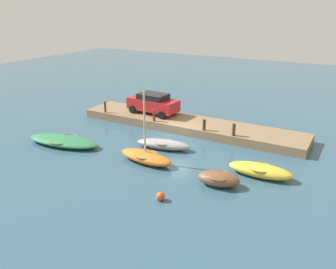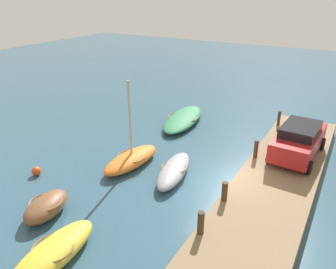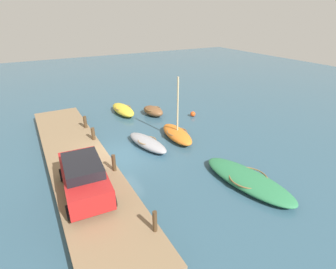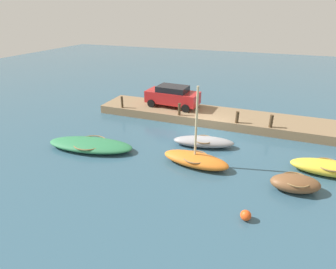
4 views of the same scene
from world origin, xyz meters
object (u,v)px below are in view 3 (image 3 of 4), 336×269
at_px(marker_buoy, 193,114).
at_px(mooring_post_mid_west, 93,134).
at_px(dinghy_brown, 153,111).
at_px(rowboat_yellow, 123,110).
at_px(rowboat_grey, 147,143).
at_px(mooring_post_east, 155,221).
at_px(mooring_post_west, 85,122).
at_px(mooring_post_mid_east, 114,163).
at_px(rowboat_orange, 177,134).
at_px(parked_car, 84,176).
at_px(motorboat_green, 248,180).

bearing_deg(marker_buoy, mooring_post_mid_west, -79.43).
bearing_deg(dinghy_brown, rowboat_yellow, -138.60).
distance_m(rowboat_grey, mooring_post_east, 8.30).
relative_size(rowboat_grey, mooring_post_west, 4.53).
bearing_deg(mooring_post_mid_east, rowboat_orange, 117.05).
bearing_deg(marker_buoy, rowboat_yellow, -125.28).
relative_size(mooring_post_west, mooring_post_east, 0.93).
relative_size(rowboat_orange, rowboat_grey, 1.14).
distance_m(rowboat_orange, mooring_post_mid_east, 6.35).
distance_m(rowboat_yellow, mooring_post_west, 5.07).
distance_m(dinghy_brown, marker_buoy, 3.53).
bearing_deg(parked_car, mooring_post_east, 29.17).
bearing_deg(rowboat_grey, mooring_post_east, -34.57).
distance_m(rowboat_orange, rowboat_yellow, 6.96).
xyz_separation_m(mooring_post_west, marker_buoy, (0.56, 9.11, -0.85)).
distance_m(rowboat_yellow, rowboat_grey, 6.96).
xyz_separation_m(motorboat_green, mooring_post_mid_west, (-8.09, -6.06, 0.77)).
xyz_separation_m(parked_car, marker_buoy, (-7.19, 10.88, -1.31)).
distance_m(motorboat_green, mooring_post_west, 12.02).
bearing_deg(motorboat_green, mooring_post_east, -88.04).
bearing_deg(marker_buoy, parked_car, -56.56).
relative_size(motorboat_green, mooring_post_west, 6.54).
bearing_deg(mooring_post_east, parked_car, -154.52).
bearing_deg(rowboat_orange, rowboat_yellow, -161.58).
bearing_deg(rowboat_grey, mooring_post_mid_west, -128.37).
xyz_separation_m(rowboat_yellow, rowboat_grey, (6.91, -0.80, -0.05)).
relative_size(motorboat_green, mooring_post_mid_east, 6.14).
distance_m(motorboat_green, rowboat_yellow, 13.57).
relative_size(motorboat_green, dinghy_brown, 2.29).
bearing_deg(motorboat_green, mooring_post_mid_west, -151.73).
relative_size(mooring_post_mid_west, mooring_post_east, 0.89).
bearing_deg(rowboat_yellow, marker_buoy, 52.21).
relative_size(rowboat_grey, dinghy_brown, 1.59).
distance_m(mooring_post_west, mooring_post_east, 11.48).
distance_m(dinghy_brown, parked_car, 12.18).
height_order(rowboat_orange, rowboat_yellow, rowboat_orange).
xyz_separation_m(rowboat_orange, mooring_post_mid_west, (-1.43, -5.62, 0.67)).
bearing_deg(mooring_post_west, rowboat_orange, 56.67).
relative_size(mooring_post_mid_west, parked_car, 0.19).
distance_m(rowboat_yellow, mooring_post_mid_east, 10.45).
relative_size(rowboat_yellow, mooring_post_mid_east, 4.02).
bearing_deg(parked_car, rowboat_yellow, 155.67).
bearing_deg(marker_buoy, mooring_post_mid_east, -56.63).
height_order(motorboat_green, rowboat_grey, rowboat_grey).
bearing_deg(parked_car, mooring_post_mid_east, 127.48).
relative_size(dinghy_brown, mooring_post_east, 2.66).
distance_m(rowboat_yellow, marker_buoy, 6.28).
height_order(rowboat_orange, parked_car, rowboat_orange).
distance_m(rowboat_grey, mooring_post_west, 5.05).
distance_m(rowboat_grey, dinghy_brown, 6.04).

